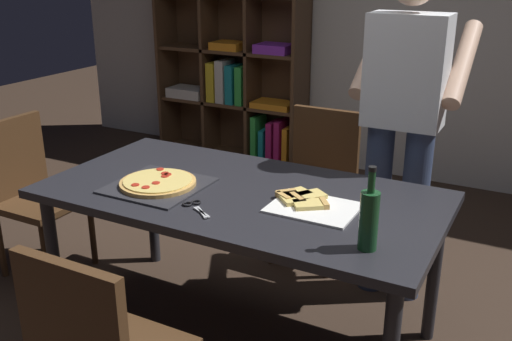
# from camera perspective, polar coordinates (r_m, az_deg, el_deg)

# --- Properties ---
(ground_plane) EXTENTS (12.00, 12.00, 0.00)m
(ground_plane) POSITION_cam_1_polar(r_m,az_deg,el_deg) (2.99, -1.40, -15.46)
(ground_plane) COLOR #38281E
(back_wall) EXTENTS (6.40, 0.10, 2.80)m
(back_wall) POSITION_cam_1_polar(r_m,az_deg,el_deg) (4.88, 14.15, 15.52)
(back_wall) COLOR silver
(back_wall) RESTS_ON ground_plane
(dining_table) EXTENTS (1.80, 0.93, 0.75)m
(dining_table) POSITION_cam_1_polar(r_m,az_deg,el_deg) (2.65, -1.52, -3.41)
(dining_table) COLOR #232328
(dining_table) RESTS_ON ground_plane
(chair_far_side) EXTENTS (0.42, 0.42, 0.90)m
(chair_far_side) POSITION_cam_1_polar(r_m,az_deg,el_deg) (3.51, 6.13, -0.46)
(chair_far_side) COLOR #472D19
(chair_far_side) RESTS_ON ground_plane
(chair_left_end) EXTENTS (0.42, 0.42, 0.90)m
(chair_left_end) POSITION_cam_1_polar(r_m,az_deg,el_deg) (3.56, -21.35, -1.49)
(chair_left_end) COLOR #472D19
(chair_left_end) RESTS_ON ground_plane
(bookshelf) EXTENTS (1.40, 0.35, 1.95)m
(bookshelf) POSITION_cam_1_polar(r_m,az_deg,el_deg) (5.27, -2.33, 11.71)
(bookshelf) COLOR #513823
(bookshelf) RESTS_ON ground_plane
(person_serving_pizza) EXTENTS (0.55, 0.54, 1.75)m
(person_serving_pizza) POSITION_cam_1_polar(r_m,az_deg,el_deg) (3.02, 14.28, 5.27)
(person_serving_pizza) COLOR #38476B
(person_serving_pizza) RESTS_ON ground_plane
(pepperoni_pizza_on_tray) EXTENTS (0.41, 0.41, 0.04)m
(pepperoni_pizza_on_tray) POSITION_cam_1_polar(r_m,az_deg,el_deg) (2.71, -9.61, -1.27)
(pepperoni_pizza_on_tray) COLOR #2D2D33
(pepperoni_pizza_on_tray) RESTS_ON dining_table
(pizza_slices_on_towel) EXTENTS (0.38, 0.30, 0.03)m
(pizza_slices_on_towel) POSITION_cam_1_polar(r_m,az_deg,el_deg) (2.48, 5.00, -3.16)
(pizza_slices_on_towel) COLOR white
(pizza_slices_on_towel) RESTS_ON dining_table
(wine_bottle) EXTENTS (0.07, 0.07, 0.32)m
(wine_bottle) POSITION_cam_1_polar(r_m,az_deg,el_deg) (2.10, 11.04, -4.67)
(wine_bottle) COLOR #194723
(wine_bottle) RESTS_ON dining_table
(kitchen_scissors) EXTENTS (0.19, 0.15, 0.01)m
(kitchen_scissors) POSITION_cam_1_polar(r_m,az_deg,el_deg) (2.46, -6.01, -3.52)
(kitchen_scissors) COLOR silver
(kitchen_scissors) RESTS_ON dining_table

